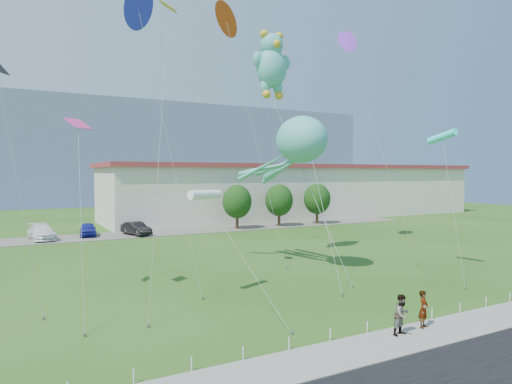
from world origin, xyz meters
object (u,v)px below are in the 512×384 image
Objects in this scene: pedestrian_left at (424,309)px; warehouse at (300,190)px; parked_car_blue at (88,229)px; parked_car_black at (136,228)px; octopus_kite at (293,149)px; pedestrian_right at (402,315)px; parked_car_white at (42,232)px; teddy_bear_kite at (272,63)px.

warehouse is at bearing 38.23° from pedestrian_left.
parked_car_black is at bearing -13.60° from parked_car_blue.
warehouse is 41.12m from octopus_kite.
pedestrian_right is 0.32× the size of parked_car_white.
octopus_kite is (-23.24, -33.64, 4.39)m from warehouse.
pedestrian_right is 39.01m from parked_car_blue.
teddy_bear_kite is at bearing -88.87° from parked_car_black.
teddy_bear_kite is at bearing -55.80° from parked_car_blue.
pedestrian_left is (-24.57, -46.17, -3.21)m from warehouse.
pedestrian_left is 22.51m from teddy_bear_kite.
warehouse is at bearing 3.08° from parked_car_black.
parked_car_white is 0.45× the size of octopus_kite.
pedestrian_left is 0.37× the size of parked_car_black.
pedestrian_left is 1.54m from pedestrian_right.
warehouse reaches higher than pedestrian_left.
teddy_bear_kite reaches higher than octopus_kite.
pedestrian_left is at bearing 1.84° from pedestrian_right.
warehouse is at bearing 54.23° from pedestrian_right.
octopus_kite reaches higher than parked_car_blue.
teddy_bear_kite reaches higher than parked_car_white.
parked_car_white is 29.86m from octopus_kite.
parked_car_blue is 27.85m from teddy_bear_kite.
pedestrian_right is 15.09m from octopus_kite.
warehouse reaches higher than pedestrian_right.
teddy_bear_kite is at bearing 71.27° from pedestrian_right.
parked_car_blue is at bearing 110.96° from octopus_kite.
teddy_bear_kite is (10.74, -21.10, 14.65)m from parked_car_blue.
pedestrian_right is 36.63m from parked_car_black.
parked_car_blue is at bearing 93.87° from pedestrian_right.
parked_car_white is (-37.65, -8.65, -3.29)m from warehouse.
parked_car_black reaches higher than parked_car_blue.
octopus_kite is at bearing -61.81° from parked_car_blue.
pedestrian_left is 0.39× the size of parked_car_blue.
warehouse is 5.13× the size of octopus_kite.
parked_car_white is at bearing 119.97° from octopus_kite.
pedestrian_left is at bearing -76.62° from parked_car_white.
parked_car_blue is at bearing -166.38° from warehouse.
parked_car_white is 0.30× the size of teddy_bear_kite.
warehouse is 30.13m from parked_car_black.
warehouse is 38.38m from teddy_bear_kite.
parked_car_black is (-28.29, -9.82, -3.34)m from warehouse.
teddy_bear_kite reaches higher than warehouse.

